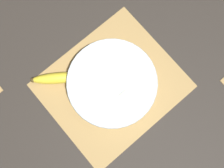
# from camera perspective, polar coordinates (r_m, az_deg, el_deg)

# --- Properties ---
(ground_plane) EXTENTS (6.00, 6.00, 0.00)m
(ground_plane) POSITION_cam_1_polar(r_m,az_deg,el_deg) (0.90, -0.00, -0.34)
(ground_plane) COLOR #2D2823
(bamboo_mat_center) EXTENTS (0.44, 0.39, 0.01)m
(bamboo_mat_center) POSITION_cam_1_polar(r_m,az_deg,el_deg) (0.90, -0.00, -0.31)
(bamboo_mat_center) COLOR #A8844C
(bamboo_mat_center) RESTS_ON ground_plane
(fruit_salad_bowl) EXTENTS (0.30, 0.30, 0.07)m
(fruit_salad_bowl) POSITION_cam_1_polar(r_m,az_deg,el_deg) (0.86, 0.02, 0.14)
(fruit_salad_bowl) COLOR silver
(fruit_salad_bowl) RESTS_ON bamboo_mat_center
(whole_banana) EXTENTS (0.17, 0.14, 0.04)m
(whole_banana) POSITION_cam_1_polar(r_m,az_deg,el_deg) (0.90, -11.71, 1.26)
(whole_banana) COLOR yellow
(whole_banana) RESTS_ON bamboo_mat_center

